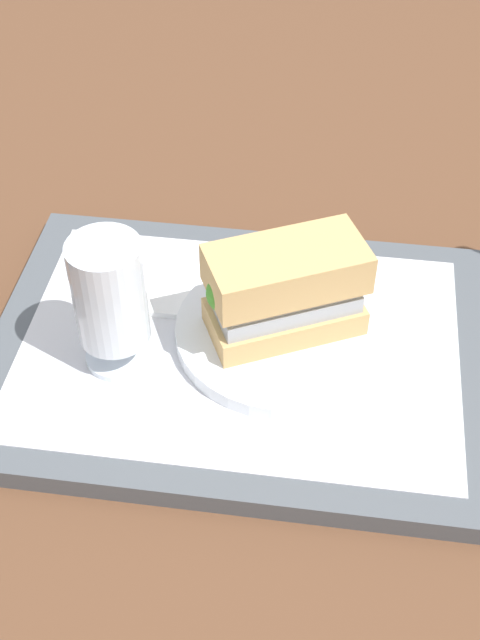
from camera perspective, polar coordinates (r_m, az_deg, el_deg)
The scene contains 7 objects.
ground_plane at distance 0.76m, azimuth -0.00°, elevation -2.70°, with size 3.00×3.00×0.00m, color brown.
tray at distance 0.75m, azimuth -0.00°, elevation -2.18°, with size 0.44×0.32×0.02m, color #4C5156.
placemat at distance 0.74m, azimuth -0.00°, elevation -1.62°, with size 0.38×0.27×0.00m, color silver.
plate at distance 0.74m, azimuth 2.95°, elevation -0.78°, with size 0.19×0.19×0.01m, color white.
sandwich at distance 0.71m, azimuth 2.84°, elevation 2.01°, with size 0.14×0.11×0.08m.
beer_glass at distance 0.69m, azimuth -8.73°, elevation 1.41°, with size 0.06×0.06×0.12m.
napkin_folded at distance 0.79m, azimuth -5.74°, elevation 2.14°, with size 0.09×0.07×0.01m, color white.
Camera 1 is at (-0.07, 0.51, 0.56)m, focal length 47.50 mm.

